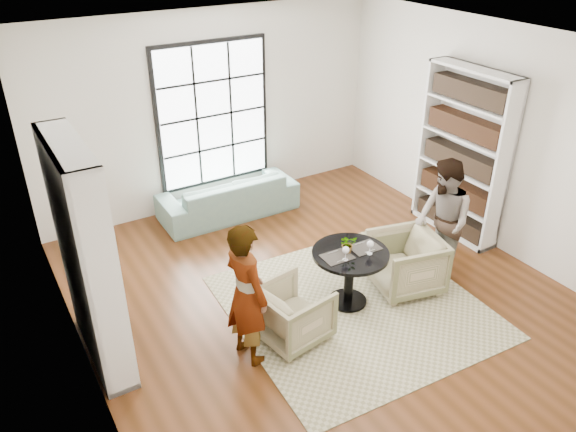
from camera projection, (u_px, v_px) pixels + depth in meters
ground at (319, 293)px, 6.97m from camera, size 6.00×6.00×0.00m
room_shell at (297, 185)px, 6.78m from camera, size 6.00×6.01×6.00m
rug at (354, 306)px, 6.72m from camera, size 2.95×2.95×0.01m
pedestal_table at (350, 266)px, 6.56m from camera, size 0.90×0.90×0.72m
sofa at (228, 196)px, 8.64m from camera, size 2.11×0.84×0.62m
armchair_left at (293, 313)px, 6.10m from camera, size 0.83×0.81×0.66m
armchair_right at (405, 263)px, 6.90m from camera, size 0.96×0.94×0.73m
person_left at (246, 294)px, 5.63m from camera, size 0.47×0.63×1.59m
person_right at (443, 221)px, 6.94m from camera, size 0.83×0.93×1.59m
placemat_left at (337, 257)px, 6.37m from camera, size 0.35×0.27×0.01m
placemat_right at (365, 248)px, 6.54m from camera, size 0.35×0.27×0.01m
cutlery_left at (337, 256)px, 6.37m from camera, size 0.15×0.22×0.01m
cutlery_right at (365, 247)px, 6.54m from camera, size 0.15×0.22×0.01m
wine_glass_left at (346, 251)px, 6.26m from camera, size 0.08×0.08×0.18m
wine_glass_right at (370, 245)px, 6.37m from camera, size 0.08×0.08×0.17m
flower_centerpiece at (348, 244)px, 6.42m from camera, size 0.22×0.20×0.22m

